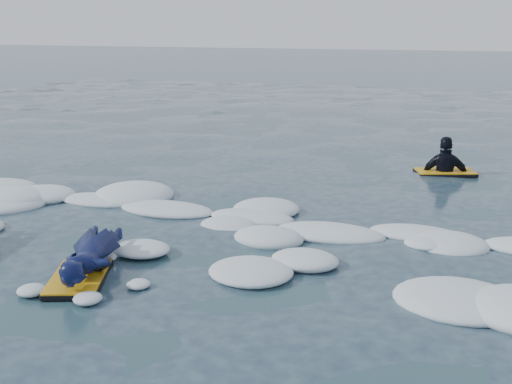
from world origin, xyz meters
TOP-DOWN VIEW (x-y plane):
  - ground at (0.00, 0.00)m, footprint 120.00×120.00m
  - foam_band at (0.00, 1.03)m, footprint 12.00×3.10m
  - prone_woman_unit at (-0.90, -0.72)m, footprint 0.97×1.61m
  - waiting_rider_unit at (2.43, 5.32)m, footprint 1.15×0.87m

SIDE VIEW (x-z plane):
  - waiting_rider_unit at x=2.43m, z-range -0.84..0.69m
  - ground at x=0.00m, z-range 0.00..0.00m
  - foam_band at x=0.00m, z-range -0.15..0.15m
  - prone_woman_unit at x=-0.90m, z-range 0.00..0.39m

